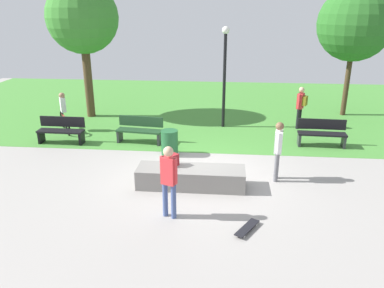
% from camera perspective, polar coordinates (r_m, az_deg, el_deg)
% --- Properties ---
extents(ground_plane, '(28.00, 28.00, 0.00)m').
position_cam_1_polar(ground_plane, '(10.98, 0.72, -4.59)').
color(ground_plane, '#9E9993').
extents(grass_lawn, '(26.60, 12.30, 0.01)m').
position_cam_1_polar(grass_lawn, '(18.40, 2.68, 5.66)').
color(grass_lawn, '#478C38').
rests_on(grass_lawn, ground_plane).
extents(concrete_ledge, '(2.85, 0.83, 0.53)m').
position_cam_1_polar(concrete_ledge, '(10.20, -0.16, -4.98)').
color(concrete_ledge, gray).
rests_on(concrete_ledge, ground_plane).
extents(backpack_on_ledge, '(0.34, 0.34, 0.32)m').
position_cam_1_polar(backpack_on_ledge, '(10.20, -2.86, -2.40)').
color(backpack_on_ledge, maroon).
rests_on(backpack_on_ledge, concrete_ledge).
extents(skater_performing_trick, '(0.40, 0.31, 1.72)m').
position_cam_1_polar(skater_performing_trick, '(8.49, -3.47, -4.89)').
color(skater_performing_trick, '#3F5184').
rests_on(skater_performing_trick, ground_plane).
extents(skater_watching, '(0.25, 0.43, 1.67)m').
position_cam_1_polar(skater_watching, '(10.56, 12.71, -0.43)').
color(skater_watching, slate).
rests_on(skater_watching, ground_plane).
extents(skateboard_by_ledge, '(0.58, 0.79, 0.08)m').
position_cam_1_polar(skateboard_by_ledge, '(8.51, 8.21, -12.26)').
color(skateboard_by_ledge, black).
rests_on(skateboard_by_ledge, ground_plane).
extents(park_bench_far_right, '(1.61, 0.50, 0.91)m').
position_cam_1_polar(park_bench_far_right, '(14.09, -18.88, 2.05)').
color(park_bench_far_right, black).
rests_on(park_bench_far_right, ground_plane).
extents(park_bench_near_path, '(1.64, 0.65, 0.91)m').
position_cam_1_polar(park_bench_near_path, '(13.49, -7.77, 2.19)').
color(park_bench_near_path, '#1E4223').
rests_on(park_bench_near_path, ground_plane).
extents(park_bench_near_lamppost, '(1.62, 0.54, 0.91)m').
position_cam_1_polar(park_bench_near_lamppost, '(13.77, 18.77, 1.65)').
color(park_bench_near_lamppost, black).
rests_on(park_bench_near_lamppost, ground_plane).
extents(tree_slender_maple, '(3.04, 3.04, 5.36)m').
position_cam_1_polar(tree_slender_maple, '(17.62, 23.14, 16.12)').
color(tree_slender_maple, '#42301E').
rests_on(tree_slender_maple, grass_lawn).
extents(tree_young_birch, '(2.88, 2.88, 5.54)m').
position_cam_1_polar(tree_young_birch, '(16.69, -16.02, 17.56)').
color(tree_young_birch, '#4C3823').
rests_on(tree_young_birch, grass_lawn).
extents(lamp_post, '(0.28, 0.28, 3.84)m').
position_cam_1_polar(lamp_post, '(14.78, 4.89, 11.36)').
color(lamp_post, black).
rests_on(lamp_post, ground_plane).
extents(trash_bin, '(0.54, 0.54, 0.82)m').
position_cam_1_polar(trash_bin, '(12.30, -3.36, 0.20)').
color(trash_bin, '#1E592D').
rests_on(trash_bin, ground_plane).
extents(pedestrian_with_backpack, '(0.44, 0.42, 1.63)m').
position_cam_1_polar(pedestrian_with_backpack, '(15.40, 15.91, 5.76)').
color(pedestrian_with_backpack, black).
rests_on(pedestrian_with_backpack, ground_plane).
extents(cyclist_on_bicycle, '(1.03, 1.57, 1.52)m').
position_cam_1_polar(cyclist_on_bicycle, '(15.39, -18.54, 4.15)').
color(cyclist_on_bicycle, black).
rests_on(cyclist_on_bicycle, ground_plane).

